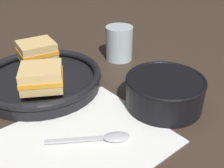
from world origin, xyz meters
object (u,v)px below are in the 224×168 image
object	(u,v)px
spoon	(105,138)
skillet	(42,80)
soup_bowl	(165,90)
sandwich_near_left	(38,51)
drinking_glass	(119,43)
sandwich_near_right	(42,77)

from	to	relation	value
spoon	skillet	size ratio (longest dim) A/B	0.47
soup_bowl	sandwich_near_left	xyz separation A→B (m)	(-0.12, 0.30, 0.03)
spoon	sandwich_near_left	size ratio (longest dim) A/B	1.30
soup_bowl	skillet	size ratio (longest dim) A/B	0.59
skillet	sandwich_near_left	bearing A→B (deg)	63.05
soup_bowl	skillet	world-z (taller)	soup_bowl
soup_bowl	spoon	world-z (taller)	soup_bowl
spoon	sandwich_near_left	distance (m)	0.31
skillet	drinking_glass	world-z (taller)	drinking_glass
sandwich_near_left	soup_bowl	bearing A→B (deg)	-69.07
sandwich_near_left	skillet	bearing A→B (deg)	-116.95
skillet	sandwich_near_right	bearing A→B (deg)	-116.95
sandwich_near_left	drinking_glass	distance (m)	0.23
soup_bowl	spoon	distance (m)	0.17
skillet	sandwich_near_right	world-z (taller)	sandwich_near_right
spoon	soup_bowl	bearing A→B (deg)	36.47
spoon	skillet	bearing A→B (deg)	122.59
drinking_glass	spoon	bearing A→B (deg)	-138.61
sandwich_near_right	spoon	bearing A→B (deg)	-85.62
soup_bowl	sandwich_near_left	distance (m)	0.33
soup_bowl	sandwich_near_left	size ratio (longest dim) A/B	1.62
soup_bowl	sandwich_near_right	world-z (taller)	sandwich_near_right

